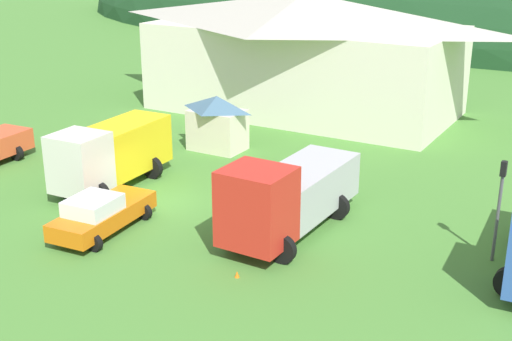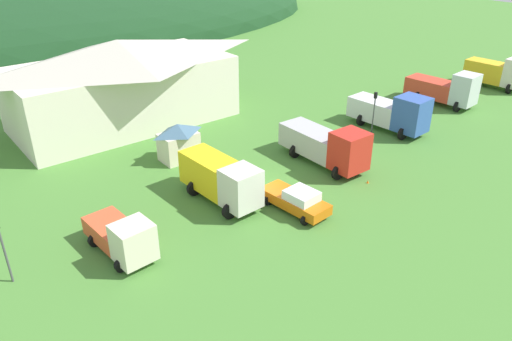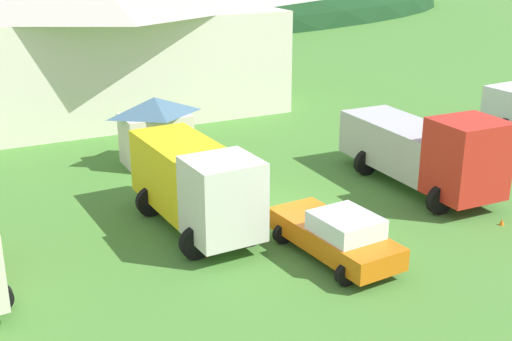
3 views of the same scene
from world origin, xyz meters
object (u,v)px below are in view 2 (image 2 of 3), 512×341
object	(u,v)px
heavy_rig_striped	(499,72)
traffic_cone_mid_row	(234,217)
service_pickup_orange	(296,200)
traffic_light_west	(2,244)
play_shed_cream	(179,141)
traffic_cone_near_pickup	(368,183)
crane_truck_red	(327,145)
tow_truck_silver	(446,89)
depot_building	(121,81)
flatbed_truck_yellow	(221,178)
traffic_light_east	(374,109)
box_truck_blue	(393,112)
light_truck_cream	(123,237)

from	to	relation	value
heavy_rig_striped	traffic_cone_mid_row	xyz separation A→B (m)	(-39.79, -3.30, -1.84)
service_pickup_orange	traffic_light_west	bearing A→B (deg)	-108.92
play_shed_cream	traffic_cone_near_pickup	distance (m)	15.07
crane_truck_red	traffic_cone_mid_row	world-z (taller)	crane_truck_red
tow_truck_silver	service_pickup_orange	distance (m)	27.01
crane_truck_red	traffic_light_west	bearing A→B (deg)	-90.47
depot_building	play_shed_cream	distance (m)	10.53
traffic_cone_mid_row	crane_truck_red	bearing A→B (deg)	8.99
flatbed_truck_yellow	traffic_cone_near_pickup	size ratio (longest dim) A/B	14.18
flatbed_truck_yellow	traffic_cone_mid_row	world-z (taller)	flatbed_truck_yellow
service_pickup_orange	traffic_cone_mid_row	size ratio (longest dim) A/B	8.84
depot_building	flatbed_truck_yellow	xyz separation A→B (m)	(-1.31, -17.77, -2.27)
flatbed_truck_yellow	service_pickup_orange	xyz separation A→B (m)	(3.12, -4.12, -0.93)
heavy_rig_striped	traffic_light_east	bearing A→B (deg)	-93.95
depot_building	traffic_light_east	distance (m)	23.10
depot_building	traffic_light_west	distance (m)	23.23
depot_building	service_pickup_orange	xyz separation A→B (m)	(1.80, -21.89, -3.21)
flatbed_truck_yellow	box_truck_blue	size ratio (longest dim) A/B	0.89
tow_truck_silver	traffic_light_east	world-z (taller)	traffic_light_east
box_truck_blue	traffic_light_east	xyz separation A→B (m)	(-2.01, 0.58, 0.63)
crane_truck_red	traffic_cone_near_pickup	bearing A→B (deg)	3.74
traffic_light_east	traffic_cone_near_pickup	xyz separation A→B (m)	(-7.54, -5.91, -2.41)
traffic_light_east	crane_truck_red	bearing A→B (deg)	-166.88
box_truck_blue	flatbed_truck_yellow	bearing A→B (deg)	-91.29
traffic_cone_mid_row	box_truck_blue	bearing A→B (deg)	8.11
flatbed_truck_yellow	traffic_cone_mid_row	xyz separation A→B (m)	(-0.57, -2.14, -1.76)
depot_building	traffic_cone_mid_row	distance (m)	20.40
traffic_light_east	light_truck_cream	bearing A→B (deg)	-173.69
flatbed_truck_yellow	tow_truck_silver	bearing A→B (deg)	90.60
traffic_cone_near_pickup	traffic_cone_mid_row	world-z (taller)	traffic_cone_mid_row
heavy_rig_striped	traffic_cone_near_pickup	world-z (taller)	heavy_rig_striped
crane_truck_red	service_pickup_orange	size ratio (longest dim) A/B	1.56
heavy_rig_striped	traffic_light_west	world-z (taller)	traffic_light_west
depot_building	crane_truck_red	size ratio (longest dim) A/B	2.68
heavy_rig_striped	service_pickup_orange	xyz separation A→B (m)	(-36.11, -5.28, -1.02)
traffic_light_east	traffic_cone_mid_row	size ratio (longest dim) A/B	6.80
traffic_cone_near_pickup	flatbed_truck_yellow	bearing A→B (deg)	154.94
box_truck_blue	traffic_light_west	xyz separation A→B (m)	(-33.13, -0.59, 0.68)
light_truck_cream	heavy_rig_striped	size ratio (longest dim) A/B	0.81
light_truck_cream	depot_building	bearing A→B (deg)	150.60
depot_building	box_truck_blue	size ratio (longest dim) A/B	2.79
light_truck_cream	traffic_light_west	xyz separation A→B (m)	(-5.79, 1.63, 1.21)
depot_building	service_pickup_orange	size ratio (longest dim) A/B	4.17
flatbed_truck_yellow	traffic_light_west	size ratio (longest dim) A/B	1.69
depot_building	play_shed_cream	xyz separation A→B (m)	(-0.21, -10.24, -2.45)
service_pickup_orange	traffic_light_east	world-z (taller)	traffic_light_east
heavy_rig_striped	traffic_light_east	size ratio (longest dim) A/B	1.72
light_truck_cream	service_pickup_orange	world-z (taller)	light_truck_cream
tow_truck_silver	traffic_cone_near_pickup	bearing A→B (deg)	-76.95
heavy_rig_striped	traffic_cone_mid_row	bearing A→B (deg)	-88.89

